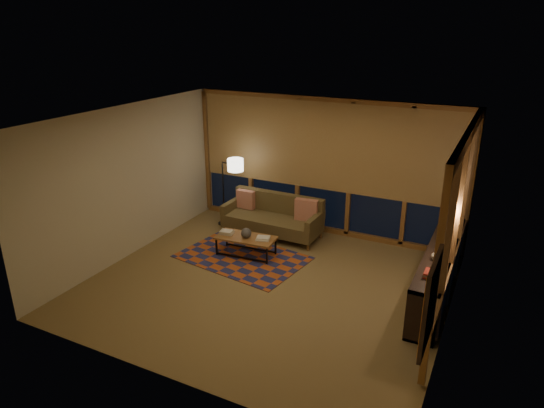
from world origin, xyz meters
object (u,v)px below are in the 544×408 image
at_px(coffee_table, 246,246).
at_px(bookshelf, 439,270).
at_px(floor_lamp, 223,191).
at_px(sofa, 272,217).

height_order(coffee_table, bookshelf, bookshelf).
xyz_separation_m(floor_lamp, bookshelf, (4.46, -0.87, -0.36)).
bearing_deg(sofa, bookshelf, -12.54).
bearing_deg(bookshelf, floor_lamp, 168.92).
xyz_separation_m(sofa, bookshelf, (3.29, -0.79, -0.02)).
distance_m(sofa, bookshelf, 3.38).
height_order(sofa, coffee_table, sofa).
distance_m(sofa, coffee_table, 1.03).
bearing_deg(coffee_table, floor_lamp, 131.56).
relative_size(sofa, bookshelf, 0.64).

